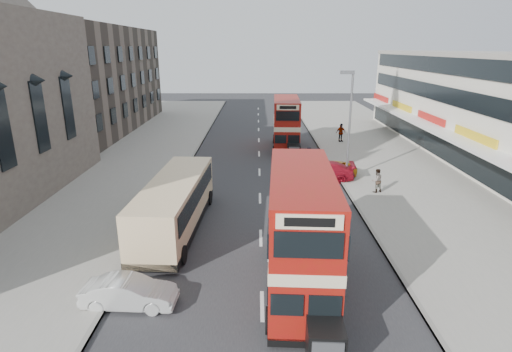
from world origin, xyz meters
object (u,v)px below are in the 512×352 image
(car_left_front, at_px, (129,293))
(car_right_b, at_px, (329,169))
(bus_main, at_px, (301,232))
(cyclist, at_px, (309,165))
(pedestrian_near, at_px, (377,180))
(coach, at_px, (175,203))
(street_lamp, at_px, (349,118))
(car_right_a, at_px, (322,171))
(pedestrian_far, at_px, (341,133))
(bus_second, at_px, (286,124))

(car_left_front, height_order, car_right_b, car_left_front)
(bus_main, bearing_deg, cyclist, -95.31)
(pedestrian_near, bearing_deg, car_left_front, 23.77)
(car_right_b, bearing_deg, car_left_front, -29.45)
(coach, xyz_separation_m, pedestrian_near, (12.69, 5.71, -0.58))
(car_right_b, xyz_separation_m, cyclist, (-1.57, 0.57, 0.16))
(street_lamp, distance_m, car_right_a, 4.46)
(pedestrian_far, bearing_deg, car_right_a, -131.72)
(street_lamp, bearing_deg, cyclist, 148.82)
(street_lamp, relative_size, car_right_b, 1.95)
(coach, height_order, car_right_b, coach)
(bus_main, bearing_deg, car_left_front, 13.26)
(bus_main, relative_size, coach, 0.89)
(car_left_front, relative_size, car_right_b, 0.87)
(bus_second, distance_m, cyclist, 8.72)
(car_left_front, bearing_deg, coach, -1.04)
(car_right_b, bearing_deg, pedestrian_near, 33.89)
(car_left_front, bearing_deg, bus_second, -13.97)
(coach, bearing_deg, car_right_b, 47.05)
(street_lamp, bearing_deg, bus_second, 111.02)
(pedestrian_far, bearing_deg, street_lamp, -124.02)
(coach, relative_size, pedestrian_far, 5.27)
(car_right_a, bearing_deg, car_right_b, 148.11)
(bus_second, height_order, coach, bus_second)
(street_lamp, bearing_deg, bus_main, -108.57)
(car_right_a, height_order, pedestrian_far, pedestrian_far)
(bus_second, height_order, pedestrian_far, bus_second)
(cyclist, bearing_deg, car_left_front, -118.97)
(bus_second, relative_size, coach, 0.87)
(pedestrian_near, bearing_deg, street_lamp, -85.30)
(coach, xyz_separation_m, pedestrian_far, (13.33, 21.59, -0.45))
(car_left_front, distance_m, cyclist, 19.78)
(bus_main, bearing_deg, coach, -40.57)
(bus_main, height_order, bus_second, bus_main)
(car_right_a, bearing_deg, street_lamp, 95.89)
(street_lamp, bearing_deg, car_right_a, 180.00)
(coach, distance_m, car_right_a, 12.94)
(bus_main, height_order, car_right_a, bus_main)
(bus_second, relative_size, pedestrian_far, 4.60)
(bus_second, distance_m, coach, 20.28)
(street_lamp, height_order, car_right_a, street_lamp)
(bus_second, height_order, pedestrian_near, bus_second)
(pedestrian_far, bearing_deg, coach, -146.26)
(car_right_a, relative_size, cyclist, 2.20)
(pedestrian_far, bearing_deg, cyclist, -137.50)
(pedestrian_far, bearing_deg, car_right_b, -129.61)
(car_right_a, bearing_deg, car_left_front, -25.79)
(car_right_b, xyz_separation_m, pedestrian_near, (2.52, -4.14, 0.41))
(street_lamp, relative_size, car_left_front, 2.23)
(bus_main, distance_m, cyclist, 16.62)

